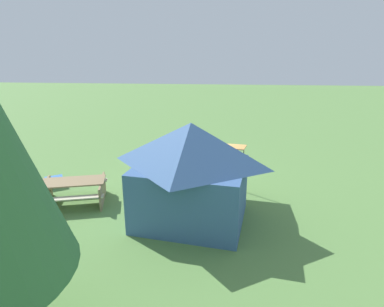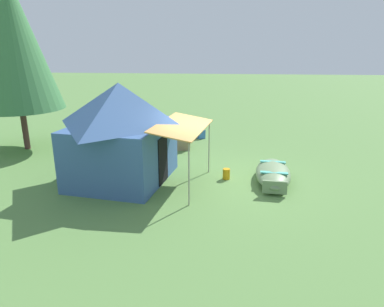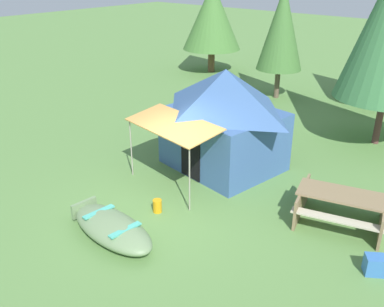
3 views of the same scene
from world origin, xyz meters
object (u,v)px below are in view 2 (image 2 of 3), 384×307
cooler_box (199,133)px  pine_tree_back_left (12,39)px  fuel_can (226,174)px  picnic_table (167,133)px  beached_rowboat (273,173)px  canvas_cabin_tent (121,131)px

cooler_box → pine_tree_back_left: pine_tree_back_left is taller
fuel_can → pine_tree_back_left: bearing=72.1°
picnic_table → cooler_box: 1.79m
beached_rowboat → fuel_can: beached_rowboat is taller
picnic_table → canvas_cabin_tent: bearing=170.0°
cooler_box → fuel_can: size_ratio=1.85×
beached_rowboat → fuel_can: bearing=89.0°
fuel_can → pine_tree_back_left: pine_tree_back_left is taller
canvas_cabin_tent → fuel_can: 3.35m
canvas_cabin_tent → cooler_box: size_ratio=7.02×
beached_rowboat → fuel_can: (0.02, 1.37, -0.08)m
cooler_box → fuel_can: bearing=-166.1°
canvas_cabin_tent → cooler_box: canvas_cabin_tent is taller
canvas_cabin_tent → pine_tree_back_left: size_ratio=0.63×
beached_rowboat → fuel_can: 1.38m
pine_tree_back_left → picnic_table: bearing=-79.1°
canvas_cabin_tent → picnic_table: 4.03m
picnic_table → cooler_box: bearing=-41.7°
beached_rowboat → cooler_box: 5.50m
beached_rowboat → fuel_can: size_ratio=7.85×
canvas_cabin_tent → cooler_box: (5.16, -1.85, -1.30)m
picnic_table → beached_rowboat: bearing=-133.4°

